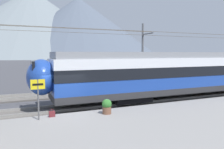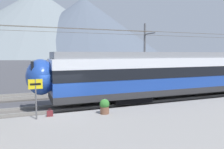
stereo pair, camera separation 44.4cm
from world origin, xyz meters
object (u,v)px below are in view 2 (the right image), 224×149
at_px(train_near_platform, 215,71).
at_px(platform_sign, 36,90).
at_px(catenary_mast_far_side, 145,53).
at_px(potted_plant_by_shelter, 105,106).
at_px(handbag_near_sign, 50,113).

bearing_deg(train_near_platform, platform_sign, -169.67).
height_order(catenary_mast_far_side, potted_plant_by_shelter, catenary_mast_far_side).
distance_m(train_near_platform, handbag_near_sign, 14.54).
bearing_deg(handbag_near_sign, platform_sign, -157.17).
bearing_deg(catenary_mast_far_side, train_near_platform, -68.89).
distance_m(train_near_platform, platform_sign, 15.18).
xyz_separation_m(handbag_near_sign, potted_plant_by_shelter, (2.93, -0.60, 0.30)).
bearing_deg(potted_plant_by_shelter, catenary_mast_far_side, 50.29).
height_order(platform_sign, potted_plant_by_shelter, platform_sign).
bearing_deg(handbag_near_sign, catenary_mast_far_side, 40.17).
distance_m(catenary_mast_far_side, platform_sign, 15.81).
relative_size(platform_sign, potted_plant_by_shelter, 2.49).
relative_size(catenary_mast_far_side, handbag_near_sign, 97.28).
height_order(train_near_platform, potted_plant_by_shelter, train_near_platform).
bearing_deg(potted_plant_by_shelter, train_near_platform, 14.98).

